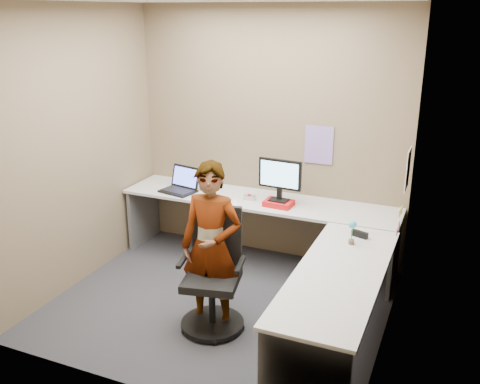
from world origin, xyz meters
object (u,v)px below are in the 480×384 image
at_px(monitor, 280,176).
at_px(person, 211,247).
at_px(desk, 278,239).
at_px(office_chair, 214,281).

height_order(monitor, person, person).
distance_m(monitor, person, 1.24).
xyz_separation_m(desk, monitor, (-0.17, 0.49, 0.45)).
relative_size(monitor, office_chair, 0.44).
bearing_deg(monitor, desk, -67.61).
xyz_separation_m(desk, office_chair, (-0.34, -0.70, -0.16)).
bearing_deg(person, desk, 58.91).
distance_m(office_chair, person, 0.31).
height_order(desk, monitor, monitor).
distance_m(monitor, office_chair, 1.36).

